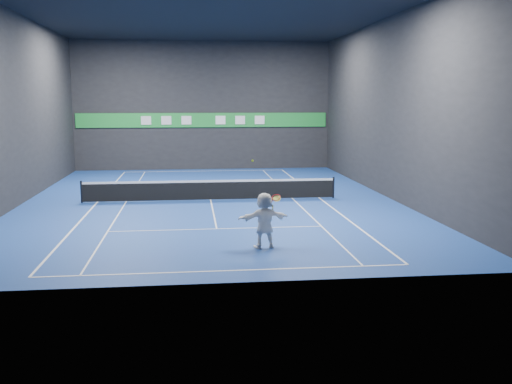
{
  "coord_description": "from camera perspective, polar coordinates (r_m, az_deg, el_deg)",
  "views": [
    {
      "loc": [
        -0.94,
        -27.83,
        4.89
      ],
      "look_at": [
        1.46,
        -6.95,
        1.5
      ],
      "focal_mm": 40.0,
      "sensor_mm": 36.0,
      "label": 1
    }
  ],
  "objects": [
    {
      "name": "sideline_singles_left",
      "position": [
        28.43,
        -12.86,
        -0.97
      ],
      "size": [
        0.06,
        23.78,
        0.01
      ],
      "primitive_type": "cube",
      "color": "white",
      "rests_on": "ground"
    },
    {
      "name": "wall_back",
      "position": [
        40.84,
        -5.3,
        8.57
      ],
      "size": [
        18.0,
        0.1,
        9.0
      ],
      "primitive_type": "cube",
      "color": "black",
      "rests_on": "ground"
    },
    {
      "name": "baseline_near",
      "position": [
        16.69,
        -3.06,
        -7.87
      ],
      "size": [
        10.98,
        0.08,
        0.01
      ],
      "primitive_type": "cube",
      "color": "white",
      "rests_on": "ground"
    },
    {
      "name": "tennis_ball",
      "position": [
        18.63,
        -0.35,
        3.14
      ],
      "size": [
        0.07,
        0.07,
        0.07
      ],
      "primitive_type": "sphere",
      "color": "#BDE626",
      "rests_on": "player"
    },
    {
      "name": "service_line_near",
      "position": [
        22.0,
        -3.95,
        -3.7
      ],
      "size": [
        8.23,
        0.06,
        0.01
      ],
      "primitive_type": "cube",
      "color": "white",
      "rests_on": "ground"
    },
    {
      "name": "sponsor_banner",
      "position": [
        40.8,
        -5.28,
        7.17
      ],
      "size": [
        17.64,
        0.11,
        1.0
      ],
      "color": "green",
      "rests_on": "wall_back"
    },
    {
      "name": "tennis_racket",
      "position": [
        18.97,
        1.97,
        -0.7
      ],
      "size": [
        0.41,
        0.34,
        0.62
      ],
      "color": "red",
      "rests_on": "player"
    },
    {
      "name": "sideline_doubles_right",
      "position": [
        28.98,
        6.36,
        -0.61
      ],
      "size": [
        0.08,
        23.78,
        0.01
      ],
      "primitive_type": "cube",
      "color": "white",
      "rests_on": "ground"
    },
    {
      "name": "sideline_doubles_left",
      "position": [
        28.62,
        -15.61,
        -1.01
      ],
      "size": [
        0.08,
        23.78,
        0.01
      ],
      "primitive_type": "cube",
      "color": "white",
      "rests_on": "ground"
    },
    {
      "name": "sideline_singles_right",
      "position": [
        28.7,
        3.68,
        -0.66
      ],
      "size": [
        0.06,
        23.78,
        0.01
      ],
      "primitive_type": "cube",
      "color": "white",
      "rests_on": "ground"
    },
    {
      "name": "wall_front",
      "position": [
        14.86,
        -2.95,
        7.65
      ],
      "size": [
        18.0,
        0.1,
        9.0
      ],
      "primitive_type": "cube",
      "color": "black",
      "rests_on": "ground"
    },
    {
      "name": "ceiling",
      "position": [
        28.14,
        -4.79,
        17.53
      ],
      "size": [
        26.0,
        26.0,
        0.0
      ],
      "primitive_type": "plane",
      "color": "black",
      "rests_on": "ground"
    },
    {
      "name": "tennis_net",
      "position": [
        28.18,
        -4.57,
        0.25
      ],
      "size": [
        12.5,
        0.1,
        1.07
      ],
      "color": "black",
      "rests_on": "ground"
    },
    {
      "name": "service_line_far",
      "position": [
        34.59,
        -4.93,
        1.0
      ],
      "size": [
        8.23,
        0.06,
        0.01
      ],
      "primitive_type": "cube",
      "color": "white",
      "rests_on": "ground"
    },
    {
      "name": "center_service_line",
      "position": [
        28.27,
        -4.55,
        -0.82
      ],
      "size": [
        0.06,
        12.8,
        0.01
      ],
      "primitive_type": "cube",
      "color": "white",
      "rests_on": "ground"
    },
    {
      "name": "wall_right",
      "position": [
        29.55,
        13.24,
        8.17
      ],
      "size": [
        0.1,
        26.0,
        9.0
      ],
      "primitive_type": "cube",
      "color": "black",
      "rests_on": "ground"
    },
    {
      "name": "player",
      "position": [
        19.0,
        0.84,
        -2.84
      ],
      "size": [
        1.81,
        0.85,
        1.87
      ],
      "primitive_type": "imported",
      "rotation": [
        0.0,
        0.0,
        3.32
      ],
      "color": "white",
      "rests_on": "ground"
    },
    {
      "name": "ground",
      "position": [
        28.27,
        -4.55,
        -0.83
      ],
      "size": [
        26.0,
        26.0,
        0.0
      ],
      "primitive_type": "plane",
      "color": "navy",
      "rests_on": "ground"
    },
    {
      "name": "baseline_far",
      "position": [
        40.03,
        -5.17,
        2.11
      ],
      "size": [
        10.98,
        0.08,
        0.01
      ],
      "primitive_type": "cube",
      "color": "white",
      "rests_on": "ground"
    },
    {
      "name": "wall_left",
      "position": [
        28.97,
        -22.92,
        7.68
      ],
      "size": [
        0.1,
        26.0,
        9.0
      ],
      "primitive_type": "cube",
      "color": "black",
      "rests_on": "ground"
    }
  ]
}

